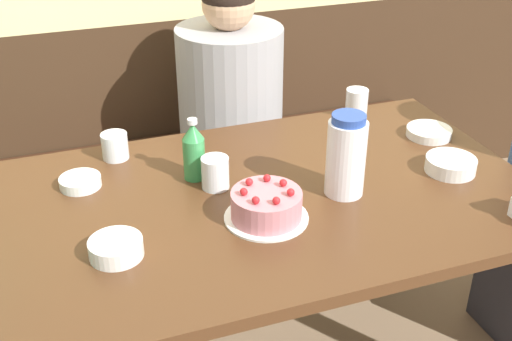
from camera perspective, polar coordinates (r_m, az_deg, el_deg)
bench_seat at (r=2.70m, az=-5.22°, el=-2.53°), size 2.04×0.38×0.45m
dining_table at (r=1.81m, az=1.16°, el=-4.26°), size 1.48×0.90×0.73m
birthday_cake at (r=1.64m, az=0.93°, el=-3.16°), size 0.22×0.22×0.10m
water_pitcher at (r=1.73m, az=8.01°, el=1.31°), size 0.11×0.11×0.23m
soju_bottle at (r=1.81m, az=-5.55°, el=1.77°), size 0.06×0.06×0.18m
bowl_soup_white at (r=1.95m, az=16.92°, el=0.49°), size 0.15×0.15×0.04m
bowl_rice_small at (r=2.15m, az=15.12°, el=3.31°), size 0.14×0.14×0.03m
bowl_side_dish at (r=1.55m, az=-12.34°, el=-6.76°), size 0.13×0.13×0.04m
bowl_sauce_shallow at (r=1.86m, az=-15.35°, el=-0.98°), size 0.12×0.12×0.03m
glass_water_tall at (r=2.23m, az=8.93°, el=5.93°), size 0.08×0.08×0.10m
glass_tumbler_short at (r=1.97m, az=-12.43°, el=2.14°), size 0.08×0.08×0.08m
glass_shot_small at (r=1.78m, az=-3.64°, el=-0.21°), size 0.08×0.08×0.09m
person_teal_shirt at (r=2.46m, az=-2.22°, el=3.64°), size 0.39×0.39×1.17m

